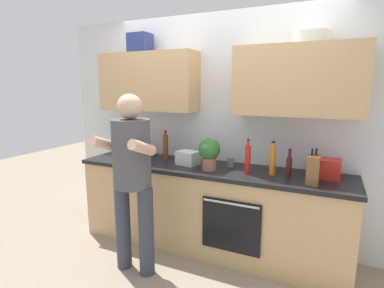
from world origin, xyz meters
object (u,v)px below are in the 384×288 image
Objects in this scene: bottle_wine at (289,166)px; knife_block at (313,170)px; bottle_juice at (273,160)px; person_standing at (132,171)px; cup_stoneware at (230,162)px; bottle_vinegar at (166,146)px; grocery_bag_produce at (188,158)px; bottle_water at (119,149)px; bottle_syrup at (148,146)px; grocery_bag_crisps at (326,168)px; bottle_hotsauce at (248,159)px; potted_herb at (209,152)px; mixing_bowl at (128,153)px.

knife_block is (0.21, -0.13, 0.02)m from bottle_wine.
person_standing is at bearing -148.76° from bottle_juice.
person_standing reaches higher than cup_stoneware.
bottle_vinegar is 0.39m from grocery_bag_produce.
bottle_water is at bearing -166.18° from grocery_bag_produce.
grocery_bag_crisps is (1.98, -0.08, -0.03)m from bottle_syrup.
bottle_hotsauce is 1.05× the size of bottle_juice.
potted_herb reaches higher than grocery_bag_crisps.
bottle_wine is 1.07× the size of grocery_bag_crisps.
grocery_bag_produce is at bearing 178.96° from bottle_juice.
bottle_vinegar reaches higher than bottle_wine.
knife_block is at bearing -111.47° from grocery_bag_crisps.
bottle_vinegar is 1.71m from grocery_bag_crisps.
bottle_juice is 1.72m from mixing_bowl.
bottle_syrup is at bearing 177.58° from grocery_bag_crisps.
bottle_wine is 2.64× the size of cup_stoneware.
mixing_bowl is at bearing 177.38° from bottle_wine.
knife_block is (2.01, 0.03, -0.01)m from bottle_water.
knife_block is 0.97× the size of potted_herb.
bottle_vinegar is 0.96× the size of bottle_water.
person_standing is at bearing -107.98° from grocery_bag_produce.
person_standing reaches higher than potted_herb.
potted_herb is at bearing -8.78° from mixing_bowl.
grocery_bag_produce is at bearing -16.09° from bottle_syrup.
grocery_bag_produce reaches higher than mixing_bowl.
bottle_wine is 0.25m from knife_block.
bottle_wine is at bearing 8.61° from bottle_hotsauce.
bottle_syrup is (-0.40, 0.87, 0.03)m from person_standing.
person_standing is 1.03m from cup_stoneware.
person_standing is 16.55× the size of cup_stoneware.
bottle_juice reaches higher than cup_stoneware.
cup_stoneware reaches higher than mixing_bowl.
bottle_wine is 1.04m from grocery_bag_produce.
bottle_wine is 0.76m from potted_herb.
bottle_vinegar is 1.30× the size of grocery_bag_crisps.
bottle_water is at bearing -167.09° from cup_stoneware.
person_standing is 1.43m from bottle_wine.
bottle_wine is 0.38m from bottle_hotsauce.
cup_stoneware is at bearing 52.73° from potted_herb.
person_standing reaches higher than grocery_bag_produce.
bottle_juice is 1.01× the size of potted_herb.
bottle_water is 1.67× the size of mixing_bowl.
bottle_syrup is at bearing 172.62° from bottle_juice.
bottle_syrup is 0.84× the size of knife_block.
person_standing is 1.08m from bottle_hotsauce.
bottle_juice is at bearing 5.91° from bottle_water.
grocery_bag_produce is (-1.25, 0.16, -0.05)m from knife_block.
grocery_bag_produce is at bearing -168.66° from cup_stoneware.
bottle_wine is at bearing -4.61° from bottle_juice.
mixing_bowl is (-1.86, 0.09, -0.07)m from bottle_wine.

